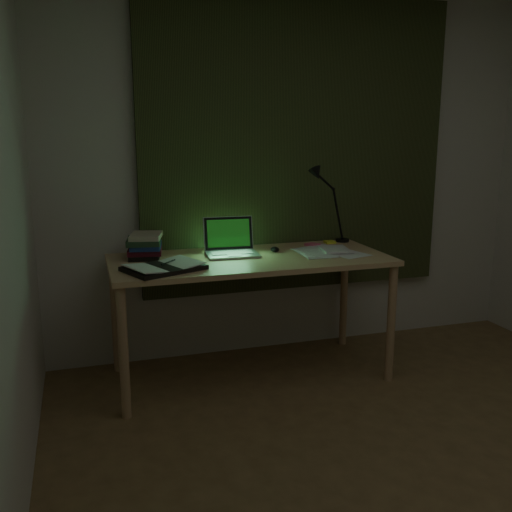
{
  "coord_description": "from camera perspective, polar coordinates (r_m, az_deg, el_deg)",
  "views": [
    {
      "loc": [
        -1.47,
        -1.77,
        1.55
      ],
      "look_at": [
        -0.47,
        1.42,
        0.82
      ],
      "focal_mm": 40.0,
      "sensor_mm": 36.0,
      "label": 1
    }
  ],
  "objects": [
    {
      "name": "laptop",
      "position": [
        3.57,
        -2.38,
        1.85
      ],
      "size": [
        0.35,
        0.38,
        0.23
      ],
      "primitive_type": null,
      "rotation": [
        0.0,
        0.0,
        -0.07
      ],
      "color": "#B4B4B9",
      "rests_on": "desk"
    },
    {
      "name": "desk",
      "position": [
        3.65,
        -0.56,
        -6.17
      ],
      "size": [
        1.72,
        0.75,
        0.79
      ],
      "primitive_type": null,
      "color": "tan",
      "rests_on": "floor"
    },
    {
      "name": "sticky_yellow",
      "position": [
        4.04,
        7.38,
        1.41
      ],
      "size": [
        0.07,
        0.07,
        0.01
      ],
      "primitive_type": "cube",
      "rotation": [
        0.0,
        0.0,
        -0.03
      ],
      "color": "#F4FF35",
      "rests_on": "desk"
    },
    {
      "name": "desk_lamp",
      "position": [
        4.06,
        8.74,
        5.03
      ],
      "size": [
        0.35,
        0.27,
        0.52
      ],
      "primitive_type": null,
      "rotation": [
        0.0,
        0.0,
        -0.02
      ],
      "color": "black",
      "rests_on": "desk"
    },
    {
      "name": "mouse",
      "position": [
        3.7,
        1.9,
        0.66
      ],
      "size": [
        0.07,
        0.1,
        0.03
      ],
      "primitive_type": "ellipsoid",
      "rotation": [
        0.0,
        0.0,
        -0.18
      ],
      "color": "black",
      "rests_on": "desk"
    },
    {
      "name": "loose_papers",
      "position": [
        3.74,
        6.92,
        0.57
      ],
      "size": [
        0.42,
        0.44,
        0.02
      ],
      "primitive_type": null,
      "rotation": [
        0.0,
        0.0,
        -0.34
      ],
      "color": "white",
      "rests_on": "desk"
    },
    {
      "name": "open_textbook",
      "position": [
        3.26,
        -9.21,
        -1.09
      ],
      "size": [
        0.5,
        0.43,
        0.04
      ],
      "primitive_type": null,
      "rotation": [
        0.0,
        0.0,
        0.4
      ],
      "color": "white",
      "rests_on": "desk"
    },
    {
      "name": "curtain",
      "position": [
        4.01,
        4.21,
        10.85
      ],
      "size": [
        2.2,
        0.06,
        2.0
      ],
      "primitive_type": "cube",
      "color": "#2A3219",
      "rests_on": "wall_back"
    },
    {
      "name": "book_stack",
      "position": [
        3.59,
        -11.06,
        1.09
      ],
      "size": [
        0.24,
        0.27,
        0.16
      ],
      "primitive_type": null,
      "rotation": [
        0.0,
        0.0,
        -0.17
      ],
      "color": "white",
      "rests_on": "desk"
    },
    {
      "name": "wall_back",
      "position": [
        4.06,
        3.95,
        8.05
      ],
      "size": [
        3.5,
        0.0,
        2.5
      ],
      "primitive_type": "cube",
      "color": "silver",
      "rests_on": "ground"
    },
    {
      "name": "sticky_pink",
      "position": [
        3.92,
        5.65,
        1.13
      ],
      "size": [
        0.1,
        0.1,
        0.02
      ],
      "primitive_type": "cube",
      "rotation": [
        0.0,
        0.0,
        0.4
      ],
      "color": "#F55F83",
      "rests_on": "desk"
    },
    {
      "name": "floor",
      "position": [
        2.78,
        19.9,
        -22.49
      ],
      "size": [
        3.5,
        4.0,
        0.0
      ],
      "primitive_type": "cube",
      "color": "brown",
      "rests_on": "ground"
    }
  ]
}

